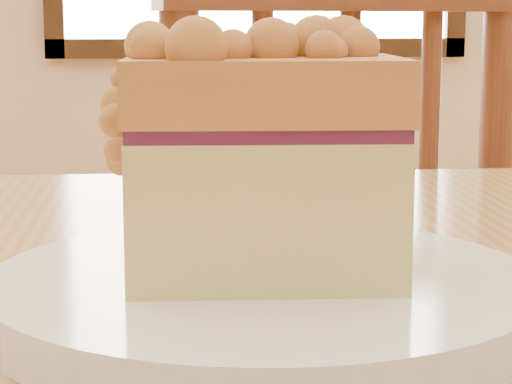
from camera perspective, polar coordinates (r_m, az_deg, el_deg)
cafe_chair_main at (r=1.20m, az=1.81°, el=-9.34°), size 0.53×0.53×0.96m
plate at (r=0.44m, az=0.44°, el=-6.01°), size 0.24×0.24×0.02m
cake_slice at (r=0.43m, az=0.37°, el=2.31°), size 0.13×0.09×0.11m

